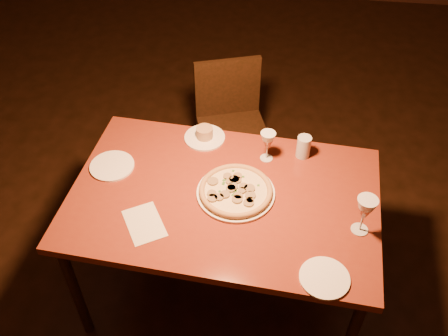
# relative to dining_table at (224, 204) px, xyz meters

# --- Properties ---
(floor) EXTENTS (7.00, 7.00, 0.00)m
(floor) POSITION_rel_dining_table_xyz_m (-0.03, 0.23, -0.68)
(floor) COLOR black
(floor) RESTS_ON ground
(dining_table) EXTENTS (1.45, 0.98, 0.75)m
(dining_table) POSITION_rel_dining_table_xyz_m (0.00, 0.00, 0.00)
(dining_table) COLOR maroon
(dining_table) RESTS_ON floor
(chair_far) EXTENTS (0.52, 0.52, 0.84)m
(chair_far) POSITION_rel_dining_table_xyz_m (-0.07, 0.88, -0.21)
(chair_far) COLOR black
(chair_far) RESTS_ON floor
(pizza_plate) EXTENTS (0.36, 0.36, 0.04)m
(pizza_plate) POSITION_rel_dining_table_xyz_m (0.05, 0.01, 0.09)
(pizza_plate) COLOR white
(pizza_plate) RESTS_ON dining_table
(ramekin_saucer) EXTENTS (0.21, 0.21, 0.07)m
(ramekin_saucer) POSITION_rel_dining_table_xyz_m (-0.15, 0.38, 0.09)
(ramekin_saucer) COLOR white
(ramekin_saucer) RESTS_ON dining_table
(wine_glass_far) EXTENTS (0.07, 0.07, 0.16)m
(wine_glass_far) POSITION_rel_dining_table_xyz_m (0.17, 0.27, 0.15)
(wine_glass_far) COLOR #A75B45
(wine_glass_far) RESTS_ON dining_table
(wine_glass_right) EXTENTS (0.09, 0.09, 0.19)m
(wine_glass_right) POSITION_rel_dining_table_xyz_m (0.60, -0.12, 0.16)
(wine_glass_right) COLOR #A75B45
(wine_glass_right) RESTS_ON dining_table
(water_tumbler) EXTENTS (0.07, 0.07, 0.12)m
(water_tumbler) POSITION_rel_dining_table_xyz_m (0.35, 0.32, 0.12)
(water_tumbler) COLOR #B3BCC3
(water_tumbler) RESTS_ON dining_table
(side_plate_left) EXTENTS (0.21, 0.21, 0.01)m
(side_plate_left) POSITION_rel_dining_table_xyz_m (-0.56, 0.11, 0.07)
(side_plate_left) COLOR white
(side_plate_left) RESTS_ON dining_table
(side_plate_near) EXTENTS (0.20, 0.20, 0.01)m
(side_plate_near) POSITION_rel_dining_table_xyz_m (0.45, -0.39, 0.07)
(side_plate_near) COLOR white
(side_plate_near) RESTS_ON dining_table
(menu_card) EXTENTS (0.24, 0.26, 0.00)m
(menu_card) POSITION_rel_dining_table_xyz_m (-0.32, -0.21, 0.07)
(menu_card) COLOR silver
(menu_card) RESTS_ON dining_table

